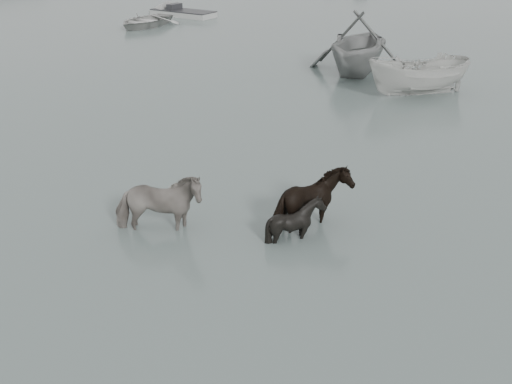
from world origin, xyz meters
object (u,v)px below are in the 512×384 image
(pony_pinto, at_px, (158,197))
(pony_dark, at_px, (314,196))
(pony_black, at_px, (296,212))
(rowboat_lead, at_px, (145,19))

(pony_pinto, relative_size, pony_dark, 1.26)
(pony_black, height_order, rowboat_lead, pony_black)
(pony_pinto, distance_m, pony_black, 3.08)
(pony_pinto, height_order, pony_black, pony_pinto)
(pony_black, bearing_deg, pony_dark, -22.91)
(pony_pinto, distance_m, rowboat_lead, 27.50)
(pony_dark, relative_size, pony_black, 1.27)
(pony_black, bearing_deg, rowboat_lead, 36.56)
(pony_dark, distance_m, pony_black, 0.65)
(pony_pinto, xyz_separation_m, pony_black, (2.82, 1.22, -0.23))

